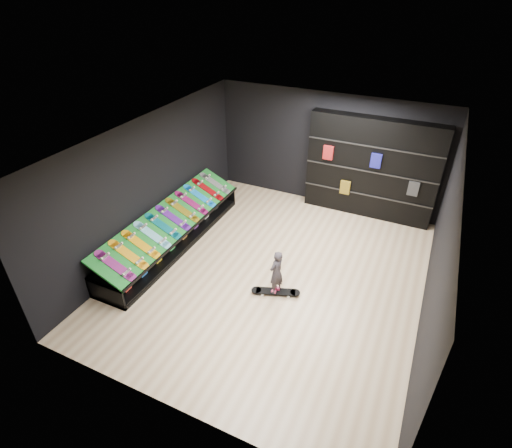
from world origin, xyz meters
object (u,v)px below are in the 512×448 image
at_px(display_rack, 173,235).
at_px(floor_skateboard, 276,292).
at_px(back_shelving, 371,169).
at_px(child, 276,280).

distance_m(display_rack, floor_skateboard, 2.92).
relative_size(display_rack, floor_skateboard, 4.59).
bearing_deg(back_shelving, display_rack, -138.64).
xyz_separation_m(back_shelving, floor_skateboard, (-0.92, -3.91, -1.25)).
bearing_deg(floor_skateboard, back_shelving, 56.97).
xyz_separation_m(display_rack, floor_skateboard, (2.85, -0.59, -0.20)).
distance_m(back_shelving, floor_skateboard, 4.20).
height_order(floor_skateboard, child, child).
bearing_deg(floor_skateboard, child, 0.00).
xyz_separation_m(floor_skateboard, child, (0.00, 0.00, 0.33)).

